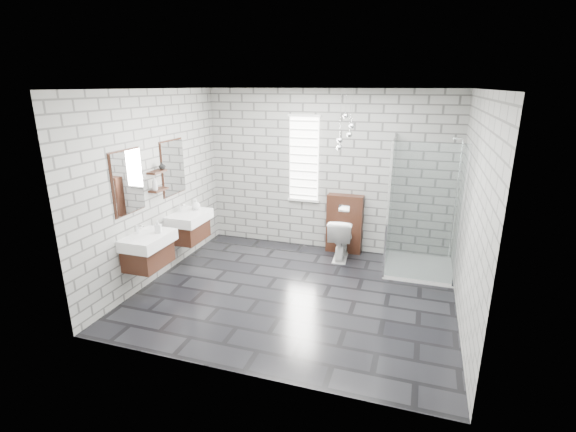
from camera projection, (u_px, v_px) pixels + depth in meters
The scene contains 20 objects.
floor at pixel (295, 293), 5.78m from camera, with size 4.20×3.60×0.02m, color black.
ceiling at pixel (297, 88), 4.96m from camera, with size 4.20×3.60×0.02m, color white.
wall_back at pixel (327, 172), 7.02m from camera, with size 4.20×0.02×2.70m, color #9C9C97.
wall_front at pixel (237, 248), 3.73m from camera, with size 4.20×0.02×2.70m, color #9C9C97.
wall_left at pixel (156, 187), 5.99m from camera, with size 0.02×3.60×2.70m, color #9C9C97.
wall_right at pixel (473, 213), 4.75m from camera, with size 0.02×3.60×2.70m, color #9C9C97.
vanity_left at pixel (146, 241), 5.56m from camera, with size 0.47×0.70×1.57m.
vanity_right at pixel (187, 218), 6.51m from camera, with size 0.47×0.70×1.57m.
shelf_lower at pixel (159, 190), 5.93m from camera, with size 0.14×0.30×0.03m, color #3C1E12.
shelf_upper at pixel (157, 172), 5.85m from camera, with size 0.14×0.30×0.03m, color #3C1E12.
window at pixel (304, 159), 7.05m from camera, with size 0.56×0.05×1.48m.
cistern_panel at pixel (345, 224), 7.07m from camera, with size 0.60×0.20×1.00m, color #3C1E12.
flush_plate at pixel (344, 208), 6.88m from camera, with size 0.18×0.01×0.12m, color silver.
shower_enclosure at pixel (414, 241), 6.26m from camera, with size 1.00×1.00×2.03m.
pendant_cluster at pixel (345, 132), 6.29m from camera, with size 0.27×0.22×0.91m.
toilet at pixel (341, 238), 6.84m from camera, with size 0.39×0.68×0.69m, color white.
soap_bottle_a at pixel (158, 227), 5.58m from camera, with size 0.08×0.08×0.17m, color #B2B2B2.
soap_bottle_b at pixel (196, 204), 6.61m from camera, with size 0.14×0.14×0.18m, color #B2B2B2.
soap_bottle_c at pixel (155, 183), 5.81m from camera, with size 0.08×0.08×0.20m, color #B2B2B2.
vase at pixel (162, 166), 5.94m from camera, with size 0.10×0.10×0.10m, color #B2B2B2.
Camera 1 is at (1.50, -4.97, 2.74)m, focal length 26.00 mm.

